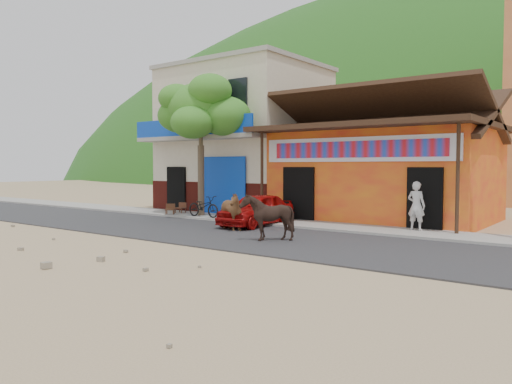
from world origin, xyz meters
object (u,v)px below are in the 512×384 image
at_px(cow_dark, 267,217).
at_px(red_car, 256,209).
at_px(cow_tan, 228,211).
at_px(scooter, 204,206).
at_px(tree, 201,145).
at_px(pedestrian, 416,206).
at_px(cafe_chair_left, 180,203).
at_px(cafe_chair_right, 170,205).

distance_m(cow_dark, red_car, 3.75).
height_order(cow_tan, cow_dark, cow_dark).
bearing_deg(cow_dark, scooter, -122.94).
relative_size(tree, red_car, 1.71).
relative_size(scooter, pedestrian, 1.04).
bearing_deg(cafe_chair_left, cow_tan, -39.00).
xyz_separation_m(cow_tan, scooter, (-3.08, 2.06, -0.13)).
bearing_deg(scooter, cafe_chair_left, 72.49).
bearing_deg(scooter, red_car, -96.59).
bearing_deg(cafe_chair_left, red_car, -24.19).
height_order(scooter, pedestrian, pedestrian).
bearing_deg(cow_dark, cafe_chair_right, -115.93).
xyz_separation_m(cow_tan, pedestrian, (5.42, 3.19, 0.24)).
xyz_separation_m(cow_dark, pedestrian, (2.89, 4.43, 0.19)).
relative_size(pedestrian, cafe_chair_left, 1.87).
relative_size(cow_dark, scooter, 0.83).
xyz_separation_m(scooter, cafe_chair_left, (-2.15, 0.78, -0.01)).
relative_size(cow_dark, red_car, 0.40).
bearing_deg(tree, cafe_chair_right, -160.35).
height_order(pedestrian, cafe_chair_left, pedestrian).
bearing_deg(pedestrian, cafe_chair_left, 7.44).
xyz_separation_m(tree, pedestrian, (9.10, 0.63, -2.19)).
bearing_deg(cafe_chair_right, cow_dark, -61.98).
xyz_separation_m(red_car, scooter, (-3.11, 0.50, -0.07)).
height_order(red_car, pedestrian, pedestrian).
height_order(tree, scooter, tree).
bearing_deg(red_car, tree, 163.56).
distance_m(cow_tan, cow_dark, 2.82).
bearing_deg(pedestrian, tree, 9.55).
height_order(cafe_chair_left, cafe_chair_right, cafe_chair_left).
bearing_deg(cow_dark, red_car, -140.72).
xyz_separation_m(cow_tan, cafe_chair_right, (-5.08, 2.06, -0.14)).
bearing_deg(cafe_chair_right, cafe_chair_left, 62.27).
distance_m(cow_tan, cafe_chair_right, 5.48).
height_order(red_car, cafe_chair_right, red_car).
bearing_deg(cafe_chair_right, tree, -18.90).
distance_m(cow_dark, scooter, 6.51).
height_order(tree, cafe_chair_left, tree).
bearing_deg(tree, cafe_chair_left, 169.60).
xyz_separation_m(cow_dark, scooter, (-5.61, 3.30, -0.18)).
distance_m(scooter, cafe_chair_right, 2.00).
bearing_deg(pedestrian, scooter, 13.16).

